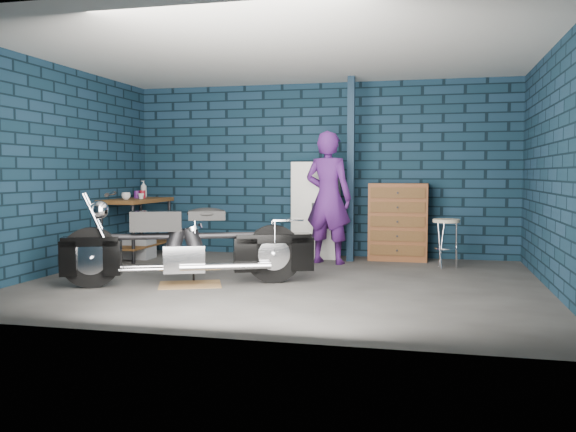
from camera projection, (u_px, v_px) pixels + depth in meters
name	position (u px, v px, depth m)	size (l,w,h in m)	color
ground	(283.00, 282.00, 7.23)	(6.00, 6.00, 0.00)	#52504C
room_walls	(293.00, 125.00, 7.64)	(6.02, 5.01, 2.71)	#102735
support_post	(351.00, 170.00, 8.91)	(0.10, 0.10, 2.70)	#112436
workbench	(137.00, 228.00, 9.34)	(0.60, 1.40, 0.91)	brown
drip_mat	(190.00, 285.00, 7.07)	(0.71, 0.53, 0.01)	olive
motorcycle	(190.00, 239.00, 7.04)	(2.46, 0.67, 1.08)	black
person	(328.00, 198.00, 8.72)	(0.69, 0.45, 1.89)	#4A1B67
storage_bin	(137.00, 248.00, 9.28)	(0.49, 0.35, 0.31)	gray
locker	(316.00, 210.00, 9.35)	(0.68, 0.49, 1.47)	beige
tool_chest	(398.00, 222.00, 9.08)	(0.86, 0.48, 1.15)	brown
shop_stool	(446.00, 243.00, 8.35)	(0.37, 0.37, 0.67)	beige
cup_a	(126.00, 196.00, 8.97)	(0.13, 0.13, 0.10)	beige
cup_b	(141.00, 196.00, 9.14)	(0.09, 0.09, 0.08)	beige
mug_purple	(137.00, 195.00, 9.39)	(0.08, 0.08, 0.12)	#551A6B
mug_red	(143.00, 194.00, 9.38)	(0.09, 0.09, 0.12)	maroon
bottle	(144.00, 189.00, 9.76)	(0.10, 0.10, 0.27)	gray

